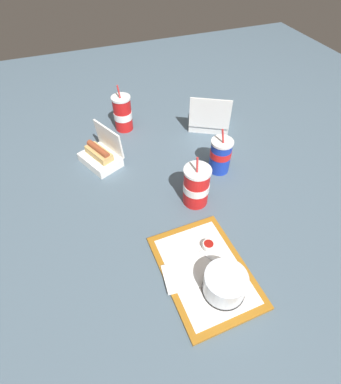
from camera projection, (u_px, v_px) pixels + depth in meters
name	position (u px, v px, depth m)	size (l,w,h in m)	color
ground_plane	(177.00, 196.00, 1.18)	(3.20, 3.20, 0.00)	#4C6070
food_tray	(205.00, 271.00, 0.95)	(0.38, 0.27, 0.01)	#A56619
cake_container	(225.00, 284.00, 0.87)	(0.13, 0.13, 0.08)	black
ketchup_cup	(208.00, 245.00, 0.99)	(0.04, 0.04, 0.02)	white
napkin_stack	(180.00, 276.00, 0.93)	(0.10, 0.10, 0.00)	white
plastic_fork	(214.00, 260.00, 0.96)	(0.11, 0.01, 0.01)	white
clamshell_hotdog_left	(101.00, 155.00, 1.29)	(0.21, 0.19, 0.16)	white
clamshell_sandwich_center	(210.00, 119.00, 1.48)	(0.23, 0.24, 0.19)	white
soda_cup_center	(220.00, 155.00, 1.23)	(0.09, 0.09, 0.21)	#1938B7
soda_cup_right	(123.00, 113.00, 1.44)	(0.09, 0.09, 0.23)	red
soda_cup_left	(196.00, 186.00, 1.10)	(0.10, 0.10, 0.22)	red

